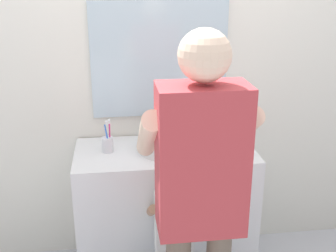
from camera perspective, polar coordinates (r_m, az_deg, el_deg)
back_wall at (r=2.83m, az=-1.26°, el=8.06°), size 4.40×0.10×2.70m
vanity_cabinet at (r=2.87m, az=-0.40°, el=-11.36°), size 1.12×0.54×0.88m
sink_basin at (r=2.63m, az=-0.37°, el=-2.26°), size 0.32×0.32×0.11m
faucet at (r=2.80m, az=-0.88°, el=-0.26°), size 0.18×0.14×0.18m
toothbrush_cup at (r=2.65m, az=-8.10°, el=-2.34°), size 0.07×0.07×0.21m
soap_bottle at (r=2.68m, az=6.11°, el=-1.67°), size 0.06×0.06×0.17m
child_toddler at (r=2.48m, az=0.78°, el=-13.95°), size 0.29×0.29×0.93m
adult_parent at (r=1.97m, az=4.33°, el=-7.29°), size 0.54×0.56×1.73m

